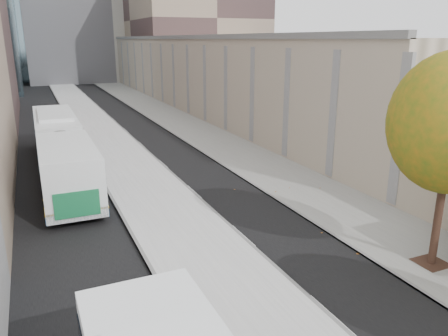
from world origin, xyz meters
TOP-DOWN VIEW (x-y plane):
  - bus_platform at (-3.88, 35.00)m, footprint 4.25×150.00m
  - sidewalk at (4.12, 35.00)m, footprint 4.75×150.00m
  - building_tan at (15.50, 64.00)m, footprint 18.00×92.00m
  - building_far_block at (6.00, 96.00)m, footprint 30.00×18.00m
  - bus_far at (-7.84, 30.51)m, footprint 2.71×18.02m
  - distant_car at (-7.59, 46.50)m, footprint 2.58×4.54m

SIDE VIEW (x-z plane):
  - sidewalk at x=4.12m, z-range 0.00..0.08m
  - bus_platform at x=-3.88m, z-range 0.00..0.15m
  - distant_car at x=-7.59m, z-range 0.00..1.46m
  - bus_far at x=-7.84m, z-range 0.14..3.14m
  - building_tan at x=15.50m, z-range 0.00..8.00m
  - building_far_block at x=6.00m, z-range 0.00..30.00m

